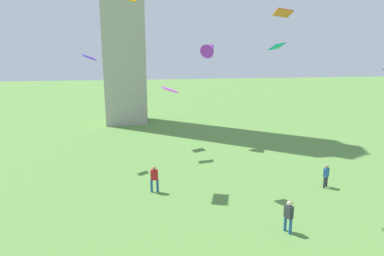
{
  "coord_description": "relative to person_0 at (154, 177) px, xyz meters",
  "views": [
    {
      "loc": [
        -5.83,
        -0.45,
        8.69
      ],
      "look_at": [
        -2.21,
        19.25,
        4.27
      ],
      "focal_mm": 31.22,
      "sensor_mm": 36.0,
      "label": 1
    }
  ],
  "objects": [
    {
      "name": "kite_flying_8",
      "position": [
        2.33,
        10.98,
        4.47
      ],
      "size": [
        1.59,
        1.37,
        0.68
      ],
      "rotation": [
        0.0,
        0.0,
        3.44
      ],
      "color": "#CF3AEE"
    },
    {
      "name": "person_0",
      "position": [
        0.0,
        0.0,
        0.0
      ],
      "size": [
        0.54,
        0.34,
        1.75
      ],
      "rotation": [
        0.0,
        0.0,
        6.11
      ],
      "color": "#235693",
      "rests_on": "ground_plane"
    },
    {
      "name": "person_3",
      "position": [
        6.16,
        -6.24,
        -0.04
      ],
      "size": [
        0.36,
        0.5,
        1.67
      ],
      "rotation": [
        0.0,
        0.0,
        1.85
      ],
      "color": "#235693",
      "rests_on": "ground_plane"
    },
    {
      "name": "person_2",
      "position": [
        11.29,
        -1.28,
        -0.1
      ],
      "size": [
        0.47,
        0.42,
        1.57
      ],
      "rotation": [
        0.0,
        0.0,
        3.75
      ],
      "color": "#2D3338",
      "rests_on": "ground_plane"
    },
    {
      "name": "kite_flying_3",
      "position": [
        12.38,
        9.92,
        8.44
      ],
      "size": [
        1.17,
        1.62,
        0.71
      ],
      "rotation": [
        0.0,
        0.0,
        1.64
      ],
      "color": "#08BAC2"
    },
    {
      "name": "kite_flying_0",
      "position": [
        6.62,
        -3.32,
        9.8
      ],
      "size": [
        1.01,
        1.32,
        0.38
      ],
      "rotation": [
        0.0,
        0.0,
        1.39
      ],
      "color": "orange"
    },
    {
      "name": "kite_flying_10",
      "position": [
        -4.31,
        6.85,
        7.49
      ],
      "size": [
        1.11,
        1.03,
        0.53
      ],
      "rotation": [
        0.0,
        0.0,
        3.58
      ],
      "color": "#451BD9"
    },
    {
      "name": "kite_flying_5",
      "position": [
        6.4,
        11.76,
        8.32
      ],
      "size": [
        2.4,
        2.63,
        1.94
      ],
      "rotation": [
        0.0,
        0.0,
        2.54
      ],
      "color": "purple"
    }
  ]
}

